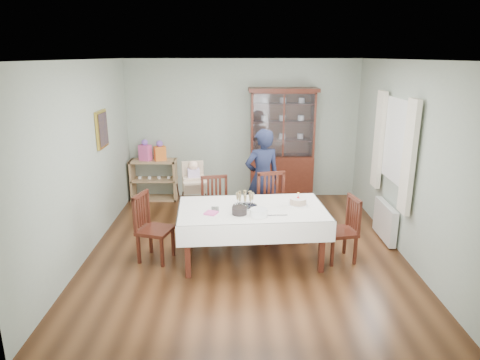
{
  "coord_description": "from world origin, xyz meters",
  "views": [
    {
      "loc": [
        -0.14,
        -5.81,
        2.75
      ],
      "look_at": [
        -0.08,
        0.2,
        1.0
      ],
      "focal_mm": 32.0,
      "sensor_mm": 36.0,
      "label": 1
    }
  ],
  "objects_px": {
    "chair_far_right": "(274,221)",
    "woman": "(262,178)",
    "gift_bag_orange": "(160,151)",
    "high_chair": "(194,199)",
    "champagne_tray": "(245,202)",
    "sideboard": "(154,180)",
    "dining_table": "(252,233)",
    "chair_end_left": "(155,240)",
    "china_cabinet": "(282,144)",
    "chair_far_left": "(216,221)",
    "chair_end_right": "(340,242)",
    "gift_bag_pink": "(145,151)",
    "birthday_cake": "(298,202)"
  },
  "relations": [
    {
      "from": "chair_far_right",
      "to": "woman",
      "type": "relative_size",
      "value": 0.63
    },
    {
      "from": "sideboard",
      "to": "chair_end_right",
      "type": "xyz_separation_m",
      "value": [
        3.06,
        -2.66,
        -0.13
      ]
    },
    {
      "from": "high_chair",
      "to": "gift_bag_orange",
      "type": "relative_size",
      "value": 2.81
    },
    {
      "from": "dining_table",
      "to": "champagne_tray",
      "type": "bearing_deg",
      "value": 155.19
    },
    {
      "from": "chair_end_left",
      "to": "chair_end_right",
      "type": "height_order",
      "value": "chair_end_left"
    },
    {
      "from": "woman",
      "to": "gift_bag_pink",
      "type": "xyz_separation_m",
      "value": [
        -2.18,
        1.34,
        0.16
      ]
    },
    {
      "from": "chair_far_right",
      "to": "champagne_tray",
      "type": "height_order",
      "value": "chair_far_right"
    },
    {
      "from": "high_chair",
      "to": "champagne_tray",
      "type": "bearing_deg",
      "value": -69.08
    },
    {
      "from": "gift_bag_orange",
      "to": "chair_end_left",
      "type": "bearing_deg",
      "value": -82.73
    },
    {
      "from": "dining_table",
      "to": "gift_bag_orange",
      "type": "bearing_deg",
      "value": 122.83
    },
    {
      "from": "chair_end_left",
      "to": "birthday_cake",
      "type": "xyz_separation_m",
      "value": [
        1.99,
        0.11,
        0.52
      ]
    },
    {
      "from": "chair_far_left",
      "to": "birthday_cake",
      "type": "relative_size",
      "value": 3.61
    },
    {
      "from": "chair_far_right",
      "to": "gift_bag_orange",
      "type": "distance_m",
      "value": 2.9
    },
    {
      "from": "champagne_tray",
      "to": "gift_bag_orange",
      "type": "relative_size",
      "value": 0.87
    },
    {
      "from": "high_chair",
      "to": "champagne_tray",
      "type": "xyz_separation_m",
      "value": [
        0.82,
        -1.3,
        0.4
      ]
    },
    {
      "from": "chair_end_left",
      "to": "champagne_tray",
      "type": "xyz_separation_m",
      "value": [
        1.25,
        0.04,
        0.54
      ]
    },
    {
      "from": "chair_end_right",
      "to": "gift_bag_pink",
      "type": "height_order",
      "value": "gift_bag_pink"
    },
    {
      "from": "chair_end_right",
      "to": "high_chair",
      "type": "bearing_deg",
      "value": -133.55
    },
    {
      "from": "chair_far_right",
      "to": "woman",
      "type": "bearing_deg",
      "value": 91.32
    },
    {
      "from": "champagne_tray",
      "to": "birthday_cake",
      "type": "height_order",
      "value": "champagne_tray"
    },
    {
      "from": "dining_table",
      "to": "chair_end_left",
      "type": "bearing_deg",
      "value": 179.92
    },
    {
      "from": "china_cabinet",
      "to": "birthday_cake",
      "type": "relative_size",
      "value": 8.14
    },
    {
      "from": "sideboard",
      "to": "chair_far_left",
      "type": "relative_size",
      "value": 0.93
    },
    {
      "from": "dining_table",
      "to": "chair_far_left",
      "type": "height_order",
      "value": "chair_far_left"
    },
    {
      "from": "high_chair",
      "to": "dining_table",
      "type": "bearing_deg",
      "value": -67.07
    },
    {
      "from": "china_cabinet",
      "to": "woman",
      "type": "bearing_deg",
      "value": -108.74
    },
    {
      "from": "champagne_tray",
      "to": "birthday_cake",
      "type": "relative_size",
      "value": 1.27
    },
    {
      "from": "gift_bag_pink",
      "to": "chair_far_left",
      "type": "bearing_deg",
      "value": -52.54
    },
    {
      "from": "sideboard",
      "to": "high_chair",
      "type": "height_order",
      "value": "high_chair"
    },
    {
      "from": "high_chair",
      "to": "champagne_tray",
      "type": "relative_size",
      "value": 3.22
    },
    {
      "from": "high_chair",
      "to": "gift_bag_orange",
      "type": "xyz_separation_m",
      "value": [
        -0.77,
        1.26,
        0.55
      ]
    },
    {
      "from": "sideboard",
      "to": "woman",
      "type": "xyz_separation_m",
      "value": [
        2.05,
        -1.36,
        0.42
      ]
    },
    {
      "from": "dining_table",
      "to": "chair_end_right",
      "type": "height_order",
      "value": "chair_end_right"
    },
    {
      "from": "chair_far_left",
      "to": "birthday_cake",
      "type": "bearing_deg",
      "value": -38.41
    },
    {
      "from": "chair_far_left",
      "to": "woman",
      "type": "height_order",
      "value": "woman"
    },
    {
      "from": "china_cabinet",
      "to": "sideboard",
      "type": "height_order",
      "value": "china_cabinet"
    },
    {
      "from": "chair_far_right",
      "to": "woman",
      "type": "distance_m",
      "value": 0.8
    },
    {
      "from": "chair_far_left",
      "to": "chair_far_right",
      "type": "distance_m",
      "value": 0.89
    },
    {
      "from": "chair_end_left",
      "to": "woman",
      "type": "height_order",
      "value": "woman"
    },
    {
      "from": "china_cabinet",
      "to": "birthday_cake",
      "type": "height_order",
      "value": "china_cabinet"
    },
    {
      "from": "china_cabinet",
      "to": "chair_end_left",
      "type": "xyz_separation_m",
      "value": [
        -2.02,
        -2.6,
        -0.84
      ]
    },
    {
      "from": "dining_table",
      "to": "chair_far_right",
      "type": "relative_size",
      "value": 2.01
    },
    {
      "from": "champagne_tray",
      "to": "birthday_cake",
      "type": "distance_m",
      "value": 0.74
    },
    {
      "from": "chair_end_right",
      "to": "chair_end_left",
      "type": "bearing_deg",
      "value": -101.66
    },
    {
      "from": "champagne_tray",
      "to": "gift_bag_pink",
      "type": "xyz_separation_m",
      "value": [
        -1.87,
        2.56,
        0.16
      ]
    },
    {
      "from": "champagne_tray",
      "to": "gift_bag_orange",
      "type": "xyz_separation_m",
      "value": [
        -1.59,
        2.56,
        0.15
      ]
    },
    {
      "from": "chair_far_left",
      "to": "gift_bag_pink",
      "type": "height_order",
      "value": "gift_bag_pink"
    },
    {
      "from": "sideboard",
      "to": "chair_end_left",
      "type": "xyz_separation_m",
      "value": [
        0.48,
        -2.63,
        -0.12
      ]
    },
    {
      "from": "dining_table",
      "to": "chair_far_left",
      "type": "distance_m",
      "value": 0.9
    },
    {
      "from": "chair_far_right",
      "to": "birthday_cake",
      "type": "distance_m",
      "value": 0.79
    }
  ]
}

